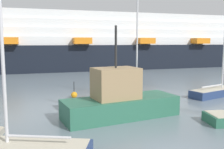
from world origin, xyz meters
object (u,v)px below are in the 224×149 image
at_px(sailboat_0, 218,89).
at_px(sailboat_3, 19,148).
at_px(cruise_ship, 76,44).
at_px(channel_buoy_0, 74,95).
at_px(sailboat_5, 132,96).
at_px(fishing_boat_0, 119,100).

xyz_separation_m(sailboat_0, sailboat_3, (-18.17, -9.97, -0.09)).
bearing_deg(cruise_ship, channel_buoy_0, -99.55).
relative_size(sailboat_0, sailboat_5, 1.20).
distance_m(sailboat_3, sailboat_5, 13.28).
xyz_separation_m(sailboat_5, fishing_boat_0, (-2.50, -4.63, 0.79)).
xyz_separation_m(sailboat_3, sailboat_5, (8.86, 9.90, -0.06)).
height_order(sailboat_5, cruise_ship, cruise_ship).
bearing_deg(sailboat_0, sailboat_3, -169.16).
distance_m(sailboat_0, channel_buoy_0, 14.54).
relative_size(sailboat_5, fishing_boat_0, 1.24).
bearing_deg(cruise_ship, sailboat_3, -102.87).
height_order(sailboat_3, cruise_ship, cruise_ship).
xyz_separation_m(fishing_boat_0, channel_buoy_0, (-2.51, 7.18, -0.95)).
xyz_separation_m(sailboat_5, channel_buoy_0, (-5.01, 2.55, -0.16)).
height_order(fishing_boat_0, cruise_ship, cruise_ship).
bearing_deg(fishing_boat_0, sailboat_3, 28.55).
distance_m(sailboat_3, cruise_ship, 40.71).
bearing_deg(fishing_boat_0, sailboat_0, -169.35).
bearing_deg(sailboat_0, sailboat_5, 162.56).
bearing_deg(channel_buoy_0, sailboat_0, -9.80).
height_order(channel_buoy_0, cruise_ship, cruise_ship).
relative_size(sailboat_5, cruise_ship, 0.12).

